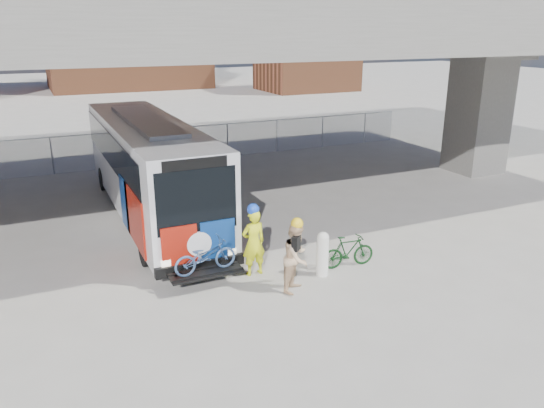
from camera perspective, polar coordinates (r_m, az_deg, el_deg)
ground at (r=17.53m, az=-3.40°, el=-4.28°), size 160.00×160.00×0.00m
bus at (r=20.07m, az=-13.15°, el=4.53°), size 2.67×12.94×3.69m
overpass at (r=19.97m, az=-8.20°, el=17.62°), size 40.00×16.00×7.95m
chainlink_fence at (r=28.22m, az=-12.53°, el=7.05°), size 30.00×0.06×30.00m
brick_buildings at (r=63.73m, az=-19.23°, el=16.16°), size 54.00×22.00×12.00m
bollard at (r=15.14m, az=5.46°, el=-5.18°), size 0.34×0.34×1.32m
cyclist_hivis at (r=15.02m, az=-2.01°, el=-3.97°), size 0.74×0.51×2.14m
cyclist_tan at (r=14.16m, az=2.66°, el=-5.66°), size 1.16×1.14×2.07m
bike_parked at (r=15.84m, az=8.21°, el=-5.06°), size 1.68×0.64×0.98m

